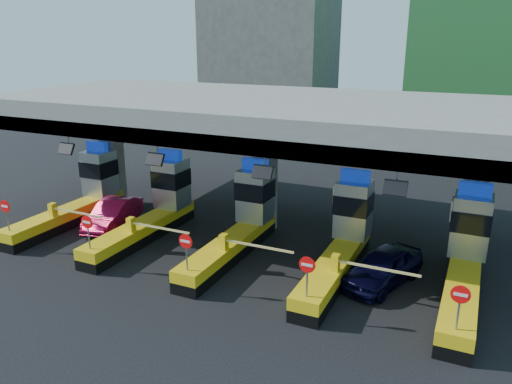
% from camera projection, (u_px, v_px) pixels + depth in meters
% --- Properties ---
extents(ground, '(120.00, 120.00, 0.00)m').
position_uv_depth(ground, '(240.00, 250.00, 24.09)').
color(ground, black).
rests_on(ground, ground).
extents(toll_canopy, '(28.00, 12.09, 7.00)m').
position_uv_depth(toll_canopy, '(264.00, 115.00, 24.75)').
color(toll_canopy, slate).
rests_on(toll_canopy, ground).
extents(toll_lane_far_left, '(4.43, 8.00, 4.16)m').
position_uv_depth(toll_lane_far_left, '(82.00, 195.00, 27.93)').
color(toll_lane_far_left, black).
rests_on(toll_lane_far_left, ground).
extents(toll_lane_left, '(4.43, 8.00, 4.16)m').
position_uv_depth(toll_lane_left, '(156.00, 207.00, 25.92)').
color(toll_lane_left, black).
rests_on(toll_lane_left, ground).
extents(toll_lane_center, '(4.43, 8.00, 4.16)m').
position_uv_depth(toll_lane_center, '(242.00, 221.00, 23.91)').
color(toll_lane_center, black).
rests_on(toll_lane_center, ground).
extents(toll_lane_right, '(4.43, 8.00, 4.16)m').
position_uv_depth(toll_lane_right, '(344.00, 238.00, 21.91)').
color(toll_lane_right, black).
rests_on(toll_lane_right, ground).
extents(toll_lane_far_right, '(4.43, 8.00, 4.16)m').
position_uv_depth(toll_lane_far_right, '(466.00, 259.00, 19.90)').
color(toll_lane_far_right, black).
rests_on(toll_lane_far_right, ground).
extents(bg_building_concrete, '(14.00, 10.00, 18.00)m').
position_uv_depth(bg_building_concrete, '(270.00, 45.00, 58.23)').
color(bg_building_concrete, '#4C4C49').
rests_on(bg_building_concrete, ground).
extents(van, '(3.11, 4.77, 1.51)m').
position_uv_depth(van, '(383.00, 267.00, 20.61)').
color(van, black).
rests_on(van, ground).
extents(red_car, '(2.44, 4.62, 1.45)m').
position_uv_depth(red_car, '(113.00, 214.00, 26.95)').
color(red_car, '#B80E40').
rests_on(red_car, ground).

